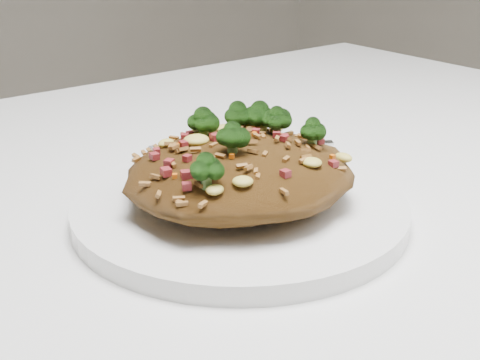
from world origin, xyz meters
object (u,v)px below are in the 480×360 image
object	(u,v)px
fried_rice	(240,162)
fork	(251,146)
plate	(240,208)
dining_table	(175,324)

from	to	relation	value
fried_rice	fork	bearing A→B (deg)	47.08
plate	fried_rice	size ratio (longest dim) A/B	1.45
dining_table	fried_rice	bearing A→B (deg)	-34.77
dining_table	fork	size ratio (longest dim) A/B	8.19
dining_table	plate	distance (m)	0.11
dining_table	plate	xyz separation A→B (m)	(0.04, -0.03, 0.10)
plate	fork	xyz separation A→B (m)	(0.08, 0.08, 0.01)
fried_rice	fork	distance (m)	0.11
dining_table	fried_rice	distance (m)	0.14
dining_table	fried_rice	xyz separation A→B (m)	(0.04, -0.03, 0.13)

